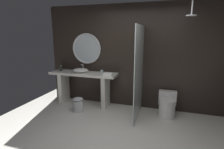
{
  "coord_description": "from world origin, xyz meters",
  "views": [
    {
      "loc": [
        0.78,
        -2.58,
        1.88
      ],
      "look_at": [
        -0.3,
        0.79,
        1.07
      ],
      "focal_mm": 28.76,
      "sensor_mm": 36.0,
      "label": 1
    }
  ],
  "objects_px": {
    "soap_dispenser": "(61,68)",
    "waste_bin": "(78,104)",
    "vessel_sink": "(80,70)",
    "round_wall_mirror": "(86,49)",
    "rain_shower_head": "(191,14)",
    "toilet": "(167,105)",
    "folded_hand_towel": "(108,74)",
    "tumbler_cup": "(102,72)"
  },
  "relations": [
    {
      "from": "vessel_sink",
      "to": "round_wall_mirror",
      "type": "bearing_deg",
      "value": 68.74
    },
    {
      "from": "round_wall_mirror",
      "to": "waste_bin",
      "type": "bearing_deg",
      "value": -84.37
    },
    {
      "from": "folded_hand_towel",
      "to": "rain_shower_head",
      "type": "bearing_deg",
      "value": -4.22
    },
    {
      "from": "vessel_sink",
      "to": "soap_dispenser",
      "type": "xyz_separation_m",
      "value": [
        -0.6,
        0.01,
        0.01
      ]
    },
    {
      "from": "tumbler_cup",
      "to": "rain_shower_head",
      "type": "relative_size",
      "value": 0.29
    },
    {
      "from": "vessel_sink",
      "to": "soap_dispenser",
      "type": "relative_size",
      "value": 2.89
    },
    {
      "from": "waste_bin",
      "to": "vessel_sink",
      "type": "bearing_deg",
      "value": 108.07
    },
    {
      "from": "round_wall_mirror",
      "to": "folded_hand_towel",
      "type": "xyz_separation_m",
      "value": [
        0.74,
        -0.37,
        -0.57
      ]
    },
    {
      "from": "folded_hand_towel",
      "to": "round_wall_mirror",
      "type": "bearing_deg",
      "value": 153.28
    },
    {
      "from": "vessel_sink",
      "to": "waste_bin",
      "type": "distance_m",
      "value": 0.91
    },
    {
      "from": "vessel_sink",
      "to": "waste_bin",
      "type": "height_order",
      "value": "vessel_sink"
    },
    {
      "from": "rain_shower_head",
      "to": "toilet",
      "type": "relative_size",
      "value": 0.52
    },
    {
      "from": "rain_shower_head",
      "to": "toilet",
      "type": "distance_m",
      "value": 2.02
    },
    {
      "from": "round_wall_mirror",
      "to": "rain_shower_head",
      "type": "bearing_deg",
      "value": -11.43
    },
    {
      "from": "soap_dispenser",
      "to": "round_wall_mirror",
      "type": "xyz_separation_m",
      "value": [
        0.69,
        0.21,
        0.54
      ]
    },
    {
      "from": "soap_dispenser",
      "to": "waste_bin",
      "type": "height_order",
      "value": "soap_dispenser"
    },
    {
      "from": "rain_shower_head",
      "to": "toilet",
      "type": "height_order",
      "value": "rain_shower_head"
    },
    {
      "from": "round_wall_mirror",
      "to": "rain_shower_head",
      "type": "relative_size",
      "value": 2.82
    },
    {
      "from": "round_wall_mirror",
      "to": "waste_bin",
      "type": "distance_m",
      "value": 1.48
    },
    {
      "from": "round_wall_mirror",
      "to": "rain_shower_head",
      "type": "xyz_separation_m",
      "value": [
        2.48,
        -0.5,
        0.76
      ]
    },
    {
      "from": "soap_dispenser",
      "to": "waste_bin",
      "type": "xyz_separation_m",
      "value": [
        0.76,
        -0.49,
        -0.77
      ]
    },
    {
      "from": "rain_shower_head",
      "to": "vessel_sink",
      "type": "bearing_deg",
      "value": 173.8
    },
    {
      "from": "toilet",
      "to": "waste_bin",
      "type": "height_order",
      "value": "toilet"
    },
    {
      "from": "tumbler_cup",
      "to": "soap_dispenser",
      "type": "xyz_separation_m",
      "value": [
        -1.19,
        -0.04,
        0.02
      ]
    },
    {
      "from": "toilet",
      "to": "waste_bin",
      "type": "distance_m",
      "value": 2.13
    },
    {
      "from": "tumbler_cup",
      "to": "round_wall_mirror",
      "type": "bearing_deg",
      "value": 161.08
    },
    {
      "from": "vessel_sink",
      "to": "soap_dispenser",
      "type": "height_order",
      "value": "vessel_sink"
    },
    {
      "from": "round_wall_mirror",
      "to": "tumbler_cup",
      "type": "bearing_deg",
      "value": -18.92
    },
    {
      "from": "vessel_sink",
      "to": "round_wall_mirror",
      "type": "relative_size",
      "value": 0.52
    },
    {
      "from": "rain_shower_head",
      "to": "toilet",
      "type": "bearing_deg",
      "value": 145.65
    },
    {
      "from": "toilet",
      "to": "folded_hand_towel",
      "type": "distance_m",
      "value": 1.56
    },
    {
      "from": "tumbler_cup",
      "to": "soap_dispenser",
      "type": "relative_size",
      "value": 0.58
    },
    {
      "from": "vessel_sink",
      "to": "waste_bin",
      "type": "bearing_deg",
      "value": -71.93
    },
    {
      "from": "rain_shower_head",
      "to": "waste_bin",
      "type": "height_order",
      "value": "rain_shower_head"
    },
    {
      "from": "round_wall_mirror",
      "to": "folded_hand_towel",
      "type": "height_order",
      "value": "round_wall_mirror"
    },
    {
      "from": "round_wall_mirror",
      "to": "toilet",
      "type": "relative_size",
      "value": 1.47
    },
    {
      "from": "rain_shower_head",
      "to": "waste_bin",
      "type": "xyz_separation_m",
      "value": [
        -2.41,
        -0.2,
        -2.07
      ]
    },
    {
      "from": "soap_dispenser",
      "to": "toilet",
      "type": "distance_m",
      "value": 2.93
    },
    {
      "from": "tumbler_cup",
      "to": "round_wall_mirror",
      "type": "height_order",
      "value": "round_wall_mirror"
    },
    {
      "from": "round_wall_mirror",
      "to": "vessel_sink",
      "type": "bearing_deg",
      "value": -111.26
    },
    {
      "from": "tumbler_cup",
      "to": "folded_hand_towel",
      "type": "height_order",
      "value": "tumbler_cup"
    },
    {
      "from": "toilet",
      "to": "rain_shower_head",
      "type": "bearing_deg",
      "value": -34.35
    }
  ]
}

